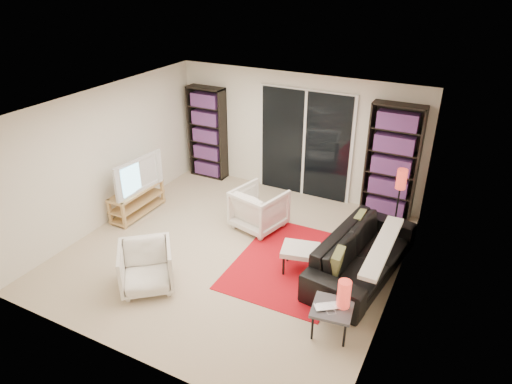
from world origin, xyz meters
The scene contains 20 objects.
floor centered at (0.00, 0.00, 0.00)m, with size 5.00×5.00×0.00m, color #C6B895.
wall_back centered at (0.00, 2.50, 1.20)m, with size 5.00×0.02×2.40m, color white.
wall_front centered at (0.00, -2.50, 1.20)m, with size 5.00×0.02×2.40m, color white.
wall_left centered at (-2.50, 0.00, 1.20)m, with size 0.02×5.00×2.40m, color white.
wall_right centered at (2.50, 0.00, 1.20)m, with size 0.02×5.00×2.40m, color white.
ceiling centered at (0.00, 0.00, 2.40)m, with size 5.00×5.00×0.02m, color white.
sliding_door centered at (0.20, 2.46, 1.05)m, with size 1.92×0.08×2.16m.
bookshelf_left centered at (-1.95, 2.33, 0.98)m, with size 0.80×0.30×1.95m.
bookshelf_right centered at (1.90, 2.33, 1.05)m, with size 0.90×0.30×2.10m.
tv_stand centered at (-2.20, 0.27, 0.26)m, with size 0.37×1.17×0.50m.
tv centered at (-2.18, 0.27, 0.82)m, with size 1.10×0.14×0.63m, color black.
rug centered at (0.97, 0.12, 0.01)m, with size 1.64×2.22×0.01m, color red.
sofa centered at (1.99, 0.38, 0.33)m, with size 2.27×0.89×0.66m, color black.
armchair_back centered at (0.02, 0.86, 0.37)m, with size 0.79×0.81×0.74m, color silver.
armchair_front centered at (-0.65, -1.35, 0.34)m, with size 0.73×0.75×0.68m, color silver.
ottoman centered at (1.14, 0.02, 0.34)m, with size 0.64×0.56×0.40m.
side_table centered at (1.99, -1.01, 0.36)m, with size 0.56×0.56×0.40m.
laptop centered at (1.98, -1.08, 0.41)m, with size 0.35×0.22×0.03m, color silver.
table_lamp centered at (2.09, -0.93, 0.59)m, with size 0.16×0.16×0.37m, color red.
floor_lamp centered at (2.20, 1.67, 0.93)m, with size 0.19×0.19×1.24m.
Camera 1 is at (3.15, -5.34, 4.21)m, focal length 32.00 mm.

